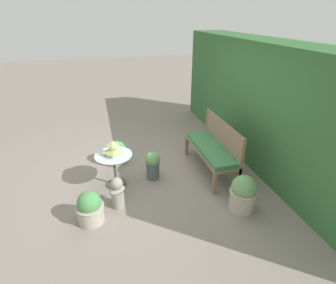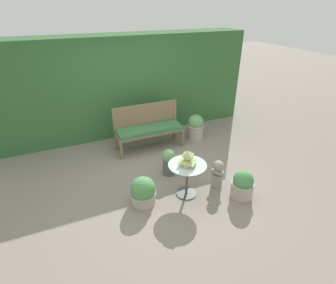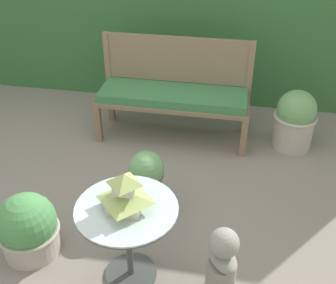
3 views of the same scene
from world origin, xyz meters
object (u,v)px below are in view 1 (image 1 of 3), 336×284
object	(u,v)px
potted_plant_bench_left	(116,153)
patio_table	(114,161)
garden_bench	(210,150)
pagoda_birdhouse	(113,149)
garden_bust	(117,192)
potted_plant_bench_right	(243,193)
potted_plant_patio_mid	(90,208)
potted_plant_table_far	(153,164)

from	to	relation	value
potted_plant_bench_left	patio_table	bearing A→B (deg)	-6.33
patio_table	potted_plant_bench_left	size ratio (longest dim) A/B	1.32
garden_bench	pagoda_birdhouse	xyz separation A→B (m)	(0.02, -1.84, 0.29)
potted_plant_bench_left	garden_bust	bearing A→B (deg)	-4.20
pagoda_birdhouse	potted_plant_bench_left	bearing A→B (deg)	173.67
potted_plant_bench_left	potted_plant_bench_right	distance (m)	2.66
patio_table	pagoda_birdhouse	bearing A→B (deg)	0.00
garden_bench	potted_plant_patio_mid	size ratio (longest dim) A/B	2.91
potted_plant_patio_mid	patio_table	bearing A→B (deg)	152.65
patio_table	potted_plant_patio_mid	world-z (taller)	patio_table
potted_plant_table_far	potted_plant_bench_right	distance (m)	1.70
pagoda_birdhouse	garden_bust	world-z (taller)	pagoda_birdhouse
patio_table	pagoda_birdhouse	distance (m)	0.25
patio_table	pagoda_birdhouse	world-z (taller)	pagoda_birdhouse
garden_bench	potted_plant_patio_mid	bearing A→B (deg)	-69.01
potted_plant_bench_right	potted_plant_table_far	bearing A→B (deg)	-136.28
garden_bench	garden_bust	size ratio (longest dim) A/B	2.82
garden_bust	potted_plant_bench_left	bearing A→B (deg)	-122.88
pagoda_birdhouse	potted_plant_bench_left	world-z (taller)	pagoda_birdhouse
potted_plant_bench_left	potted_plant_patio_mid	xyz separation A→B (m)	(1.63, -0.53, 0.02)
garden_bench	potted_plant_bench_right	world-z (taller)	potted_plant_bench_right
potted_plant_bench_left	potted_plant_table_far	world-z (taller)	potted_plant_table_far
garden_bust	potted_plant_patio_mid	distance (m)	0.49
potted_plant_table_far	potted_plant_patio_mid	bearing A→B (deg)	-52.00
patio_table	potted_plant_table_far	xyz separation A→B (m)	(-0.04, 0.70, -0.19)
potted_plant_bench_right	patio_table	bearing A→B (deg)	-122.52
garden_bench	potted_plant_bench_left	size ratio (longest dim) A/B	3.07
potted_plant_patio_mid	garden_bench	bearing A→B (deg)	110.99
garden_bench	potted_plant_patio_mid	world-z (taller)	garden_bench
patio_table	potted_plant_patio_mid	size ratio (longest dim) A/B	1.25
garden_bench	potted_plant_bench_right	bearing A→B (deg)	1.60
potted_plant_bench_right	garden_bust	bearing A→B (deg)	-106.93
garden_bust	potted_plant_bench_left	xyz separation A→B (m)	(-1.39, 0.10, -0.04)
pagoda_birdhouse	garden_bust	xyz separation A→B (m)	(0.62, -0.02, -0.46)
potted_plant_bench_left	potted_plant_bench_right	size ratio (longest dim) A/B	0.81
patio_table	garden_bench	bearing A→B (deg)	90.64
potted_plant_table_far	potted_plant_bench_right	bearing A→B (deg)	43.72
garden_bust	potted_plant_bench_left	world-z (taller)	garden_bust
potted_plant_table_far	patio_table	bearing A→B (deg)	-87.08
garden_bust	potted_plant_bench_right	distance (m)	1.97
garden_bench	potted_plant_bench_left	world-z (taller)	garden_bench
potted_plant_bench_right	garden_bench	bearing A→B (deg)	-178.40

